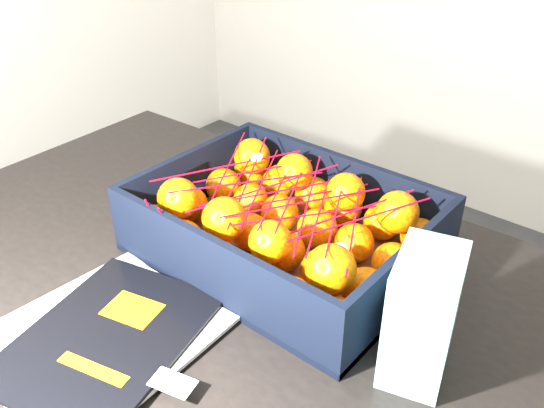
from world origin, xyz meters
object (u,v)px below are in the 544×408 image
Objects in this scene: produce_crate at (284,236)px; retail_carton at (422,315)px; magazine_stack at (102,336)px; table at (216,325)px.

retail_carton is (0.28, -0.08, 0.05)m from produce_crate.
magazine_stack is 1.89× the size of retail_carton.
table is 2.75× the size of produce_crate.
magazine_stack is 0.42m from retail_carton.
table is 0.19m from produce_crate.
produce_crate is (0.04, 0.12, 0.13)m from table.
magazine_stack is at bearing -162.16° from retail_carton.
table is at bearing -110.13° from produce_crate.
retail_carton is at bearing 33.76° from magazine_stack.
magazine_stack is 0.32m from produce_crate.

